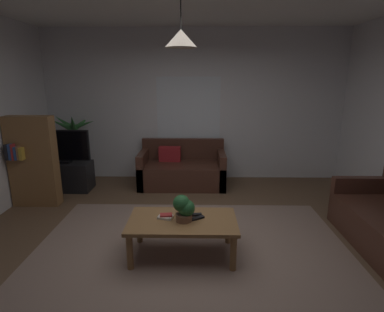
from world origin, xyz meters
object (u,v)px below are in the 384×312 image
object	(u,v)px
book_on_table_1	(166,215)
remote_on_table_1	(197,218)
tv	(62,146)
coffee_table	(183,225)
bookshelf_corner	(33,161)
book_on_table_0	(165,217)
potted_plant_on_table	(184,208)
pendant_lamp	(181,38)
couch_under_window	(182,171)
tv_stand	(66,176)
potted_palm_corner	(75,150)
remote_on_table_0	(195,215)

from	to	relation	value
book_on_table_1	remote_on_table_1	bearing A→B (deg)	-3.99
book_on_table_1	tv	distance (m)	2.83
coffee_table	bookshelf_corner	world-z (taller)	bookshelf_corner
coffee_table	bookshelf_corner	distance (m)	2.76
book_on_table_0	tv	size ratio (longest dim) A/B	0.17
potted_plant_on_table	pendant_lamp	world-z (taller)	pendant_lamp
couch_under_window	tv_stand	size ratio (longest dim) A/B	1.72
tv_stand	potted_palm_corner	distance (m)	0.63
book_on_table_0	bookshelf_corner	size ratio (longest dim) A/B	0.11
couch_under_window	coffee_table	xyz separation A→B (m)	(0.12, -2.34, 0.10)
tv_stand	remote_on_table_1	bearing A→B (deg)	-40.98
book_on_table_1	pendant_lamp	world-z (taller)	pendant_lamp
remote_on_table_0	tv_stand	world-z (taller)	tv_stand
book_on_table_1	potted_plant_on_table	xyz separation A→B (m)	(0.20, -0.06, 0.12)
potted_palm_corner	remote_on_table_1	bearing A→B (deg)	-47.48
potted_plant_on_table	potted_palm_corner	distance (m)	3.39
tv_stand	potted_palm_corner	xyz separation A→B (m)	(-0.00, 0.52, 0.35)
coffee_table	tv_stand	size ratio (longest dim) A/B	1.33
tv	bookshelf_corner	distance (m)	0.67
coffee_table	potted_plant_on_table	xyz separation A→B (m)	(0.02, -0.02, 0.21)
couch_under_window	pendant_lamp	world-z (taller)	pendant_lamp
book_on_table_1	bookshelf_corner	world-z (taller)	bookshelf_corner
remote_on_table_0	potted_plant_on_table	world-z (taller)	potted_plant_on_table
bookshelf_corner	tv	bearing A→B (deg)	73.75
couch_under_window	potted_palm_corner	xyz separation A→B (m)	(-2.06, 0.24, 0.33)
book_on_table_0	potted_palm_corner	world-z (taller)	potted_palm_corner
book_on_table_1	tv_stand	distance (m)	2.83
potted_plant_on_table	book_on_table_0	bearing A→B (deg)	165.36
potted_palm_corner	tv_stand	bearing A→B (deg)	-89.72
couch_under_window	bookshelf_corner	xyz separation A→B (m)	(-2.24, -0.95, 0.43)
tv	pendant_lamp	distance (m)	3.34
couch_under_window	remote_on_table_1	bearing A→B (deg)	-83.04
book_on_table_1	tv_stand	size ratio (longest dim) A/B	0.15
tv	remote_on_table_0	bearing A→B (deg)	-39.85
potted_plant_on_table	tv	bearing A→B (deg)	136.96
book_on_table_0	potted_palm_corner	size ratio (longest dim) A/B	0.12
remote_on_table_0	bookshelf_corner	distance (m)	2.82
couch_under_window	bookshelf_corner	distance (m)	2.47
couch_under_window	potted_plant_on_table	size ratio (longest dim) A/B	5.31
remote_on_table_1	bookshelf_corner	size ratio (longest dim) A/B	0.11
couch_under_window	potted_plant_on_table	world-z (taller)	couch_under_window
book_on_table_1	tv_stand	world-z (taller)	tv_stand
remote_on_table_1	bookshelf_corner	distance (m)	2.88
potted_palm_corner	book_on_table_0	bearing A→B (deg)	-51.93
potted_plant_on_table	pendant_lamp	xyz separation A→B (m)	(-0.02, 0.02, 1.73)
bookshelf_corner	tv_stand	bearing A→B (deg)	74.25
coffee_table	potted_palm_corner	size ratio (longest dim) A/B	0.89
coffee_table	remote_on_table_0	bearing A→B (deg)	38.02
book_on_table_0	coffee_table	bearing A→B (deg)	-11.01
tv	bookshelf_corner	xyz separation A→B (m)	(-0.19, -0.64, -0.09)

